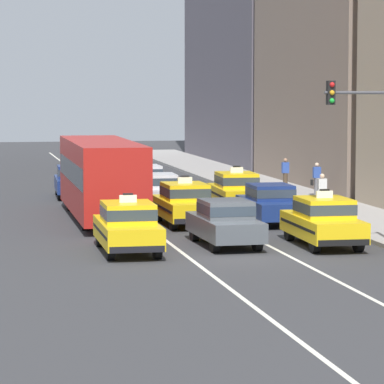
{
  "coord_description": "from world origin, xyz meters",
  "views": [
    {
      "loc": [
        -8.39,
        -33.95,
        5.28
      ],
      "look_at": [
        0.2,
        8.26,
        1.3
      ],
      "focal_mm": 103.34,
      "sensor_mm": 36.0,
      "label": 1
    }
  ],
  "objects": [
    {
      "name": "sedan_center_third",
      "position": [
        -0.14,
        14.29,
        0.85
      ],
      "size": [
        1.89,
        4.35,
        1.58
      ],
      "color": "black",
      "rests_on": "ground"
    },
    {
      "name": "pedestrian_by_storefront",
      "position": [
        8.19,
        17.17,
        0.97
      ],
      "size": [
        0.47,
        0.24,
        1.63
      ],
      "color": "slate",
      "rests_on": "sidewalk_curb"
    },
    {
      "name": "traffic_light_pole",
      "position": [
        4.49,
        -0.66,
        3.82
      ],
      "size": [
        2.87,
        0.33,
        5.58
      ],
      "color": "#47474C",
      "rests_on": "ground"
    },
    {
      "name": "taxi_right_third",
      "position": [
        3.2,
        13.24,
        0.88
      ],
      "size": [
        1.98,
        4.62,
        1.96
      ],
      "color": "black",
      "rests_on": "ground"
    },
    {
      "name": "bus_left_second",
      "position": [
        -3.06,
        10.86,
        1.82
      ],
      "size": [
        2.61,
        11.22,
        3.22
      ],
      "color": "black",
      "rests_on": "ground"
    },
    {
      "name": "taxi_right_nearest",
      "position": [
        3.37,
        1.53,
        0.88
      ],
      "size": [
        1.88,
        4.59,
        1.96
      ],
      "color": "black",
      "rests_on": "ground"
    },
    {
      "name": "sedan_center_fourth",
      "position": [
        0.14,
        19.94,
        0.85
      ],
      "size": [
        1.77,
        4.3,
        1.58
      ],
      "color": "black",
      "rests_on": "ground"
    },
    {
      "name": "sidewalk_curb",
      "position": [
        7.2,
        15.0,
        0.07
      ],
      "size": [
        4.0,
        90.0,
        0.15
      ],
      "primitive_type": "cube",
      "color": "#9E9993",
      "rests_on": "ground"
    },
    {
      "name": "lane_stripe_left_center",
      "position": [
        -1.6,
        20.0,
        0.0
      ],
      "size": [
        0.14,
        80.0,
        0.01
      ],
      "primitive_type": "cube",
      "color": "silver",
      "rests_on": "ground"
    },
    {
      "name": "ground_plane",
      "position": [
        0.0,
        0.0,
        0.0
      ],
      "size": [
        160.0,
        160.0,
        0.0
      ],
      "primitive_type": "plane",
      "color": "#353538"
    },
    {
      "name": "sedan_center_nearest",
      "position": [
        0.13,
        2.23,
        0.85
      ],
      "size": [
        1.89,
        4.35,
        1.58
      ],
      "color": "black",
      "rests_on": "ground"
    },
    {
      "name": "taxi_center_fifth",
      "position": [
        0.2,
        25.32,
        0.88
      ],
      "size": [
        1.9,
        4.59,
        1.96
      ],
      "color": "black",
      "rests_on": "ground"
    },
    {
      "name": "sedan_left_third",
      "position": [
        -3.29,
        20.37,
        0.85
      ],
      "size": [
        1.94,
        4.37,
        1.58
      ],
      "color": "black",
      "rests_on": "ground"
    },
    {
      "name": "lane_stripe_center_right",
      "position": [
        1.6,
        20.0,
        0.0
      ],
      "size": [
        0.14,
        80.0,
        0.01
      ],
      "primitive_type": "cube",
      "color": "silver",
      "rests_on": "ground"
    },
    {
      "name": "taxi_left_nearest",
      "position": [
        -3.34,
        1.36,
        0.88
      ],
      "size": [
        1.87,
        4.58,
        1.96
      ],
      "color": "black",
      "rests_on": "ground"
    },
    {
      "name": "pedestrian_near_crosswalk",
      "position": [
        7.76,
        21.09,
        0.96
      ],
      "size": [
        0.36,
        0.24,
        1.61
      ],
      "color": "#473828",
      "rests_on": "sidewalk_curb"
    },
    {
      "name": "taxi_center_second",
      "position": [
        -0.11,
        8.23,
        0.88
      ],
      "size": [
        1.88,
        4.58,
        1.96
      ],
      "color": "black",
      "rests_on": "ground"
    },
    {
      "name": "pedestrian_mid_block",
      "position": [
        5.91,
        9.38,
        1.02
      ],
      "size": [
        0.36,
        0.24,
        1.71
      ],
      "color": "#473828",
      "rests_on": "sidewalk_curb"
    },
    {
      "name": "sedan_right_second",
      "position": [
        3.28,
        7.94,
        0.85
      ],
      "size": [
        1.8,
        4.32,
        1.58
      ],
      "color": "black",
      "rests_on": "ground"
    }
  ]
}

